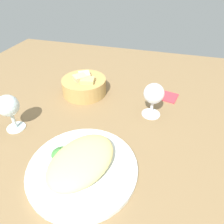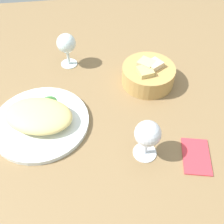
{
  "view_description": "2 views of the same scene",
  "coord_description": "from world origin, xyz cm",
  "px_view_note": "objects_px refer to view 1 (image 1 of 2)",
  "views": [
    {
      "loc": [
        -44.47,
        -20.69,
        42.48
      ],
      "look_at": [
        2.22,
        -7.42,
        5.0
      ],
      "focal_mm": 32.05,
      "sensor_mm": 36.0,
      "label": 1
    },
    {
      "loc": [
        -3.0,
        -56.45,
        60.73
      ],
      "look_at": [
        3.77,
        -6.81,
        3.93
      ],
      "focal_mm": 43.52,
      "sensor_mm": 36.0,
      "label": 2
    }
  ],
  "objects_px": {
    "bread_basket": "(84,85)",
    "wine_glass_near": "(154,95)",
    "wine_glass_far": "(8,107)",
    "plate": "(83,168)",
    "folded_napkin": "(163,95)"
  },
  "relations": [
    {
      "from": "bread_basket",
      "to": "wine_glass_near",
      "type": "relative_size",
      "value": 1.43
    },
    {
      "from": "folded_napkin",
      "to": "plate",
      "type": "bearing_deg",
      "value": 80.71
    },
    {
      "from": "plate",
      "to": "bread_basket",
      "type": "bearing_deg",
      "value": 21.18
    },
    {
      "from": "wine_glass_near",
      "to": "wine_glass_far",
      "type": "bearing_deg",
      "value": 114.88
    },
    {
      "from": "plate",
      "to": "wine_glass_far",
      "type": "relative_size",
      "value": 2.32
    },
    {
      "from": "plate",
      "to": "wine_glass_near",
      "type": "distance_m",
      "value": 0.31
    },
    {
      "from": "bread_basket",
      "to": "wine_glass_far",
      "type": "xyz_separation_m",
      "value": [
        -0.25,
        0.13,
        0.05
      ]
    },
    {
      "from": "plate",
      "to": "wine_glass_far",
      "type": "distance_m",
      "value": 0.29
    },
    {
      "from": "plate",
      "to": "wine_glass_near",
      "type": "bearing_deg",
      "value": -26.54
    },
    {
      "from": "wine_glass_near",
      "to": "plate",
      "type": "bearing_deg",
      "value": 153.46
    },
    {
      "from": "bread_basket",
      "to": "wine_glass_far",
      "type": "height_order",
      "value": "wine_glass_far"
    },
    {
      "from": "bread_basket",
      "to": "wine_glass_near",
      "type": "distance_m",
      "value": 0.28
    },
    {
      "from": "bread_basket",
      "to": "wine_glass_far",
      "type": "relative_size",
      "value": 1.42
    },
    {
      "from": "wine_glass_near",
      "to": "wine_glass_far",
      "type": "distance_m",
      "value": 0.44
    },
    {
      "from": "plate",
      "to": "folded_napkin",
      "type": "xyz_separation_m",
      "value": [
        0.4,
        -0.17,
        -0.0
      ]
    }
  ]
}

